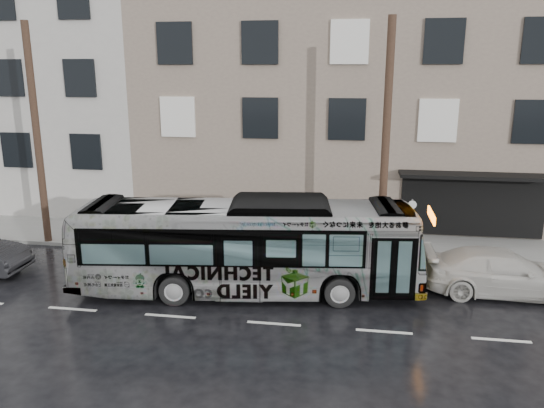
{
  "coord_description": "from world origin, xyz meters",
  "views": [
    {
      "loc": [
        5.34,
        -16.64,
        7.32
      ],
      "look_at": [
        2.37,
        2.5,
        2.36
      ],
      "focal_mm": 35.0,
      "sensor_mm": 36.0,
      "label": 1
    }
  ],
  "objects": [
    {
      "name": "bus",
      "position": [
        1.93,
        -0.26,
        1.6
      ],
      "size": [
        11.7,
        4.1,
        3.19
      ],
      "primitive_type": "imported",
      "rotation": [
        0.0,
        0.0,
        1.7
      ],
      "color": "#B2B2B2",
      "rests_on": "ground"
    },
    {
      "name": "ground",
      "position": [
        0.0,
        0.0,
        0.0
      ],
      "size": [
        120.0,
        120.0,
        0.0
      ],
      "primitive_type": "plane",
      "color": "black",
      "rests_on": "ground"
    },
    {
      "name": "sign_post",
      "position": [
        7.6,
        3.3,
        1.35
      ],
      "size": [
        0.06,
        0.06,
        2.4
      ],
      "primitive_type": "cylinder",
      "color": "slate",
      "rests_on": "sidewalk"
    },
    {
      "name": "building_taupe",
      "position": [
        5.0,
        12.7,
        5.5
      ],
      "size": [
        20.0,
        12.0,
        11.0
      ],
      "primitive_type": "cube",
      "color": "gray",
      "rests_on": "ground"
    },
    {
      "name": "white_sedan",
      "position": [
        10.38,
        0.85,
        0.75
      ],
      "size": [
        5.16,
        2.15,
        1.49
      ],
      "primitive_type": "imported",
      "rotation": [
        0.0,
        0.0,
        1.58
      ],
      "color": "#BAB8B1",
      "rests_on": "ground"
    },
    {
      "name": "sidewalk",
      "position": [
        0.0,
        4.9,
        0.07
      ],
      "size": [
        90.0,
        3.6,
        0.15
      ],
      "primitive_type": "cube",
      "color": "gray",
      "rests_on": "ground"
    },
    {
      "name": "utility_pole_rear",
      "position": [
        -7.5,
        3.3,
        4.65
      ],
      "size": [
        0.3,
        0.3,
        9.0
      ],
      "primitive_type": "cylinder",
      "color": "#412C20",
      "rests_on": "sidewalk"
    },
    {
      "name": "utility_pole_front",
      "position": [
        6.5,
        3.3,
        4.65
      ],
      "size": [
        0.3,
        0.3,
        9.0
      ],
      "primitive_type": "cylinder",
      "color": "#412C20",
      "rests_on": "sidewalk"
    }
  ]
}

